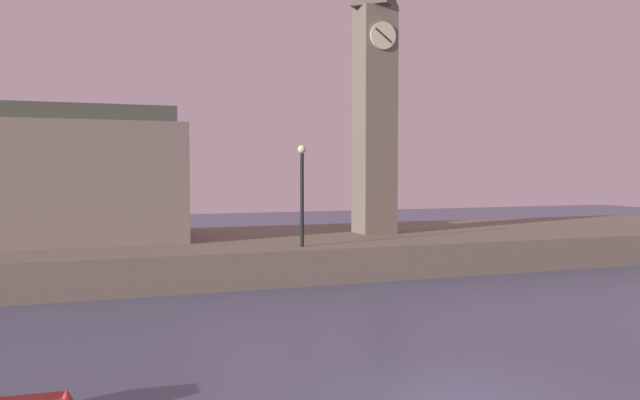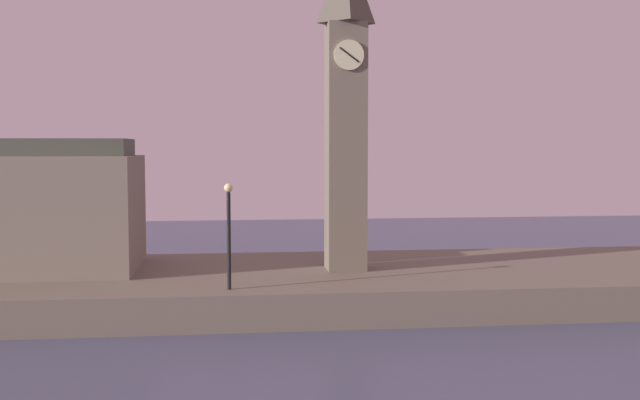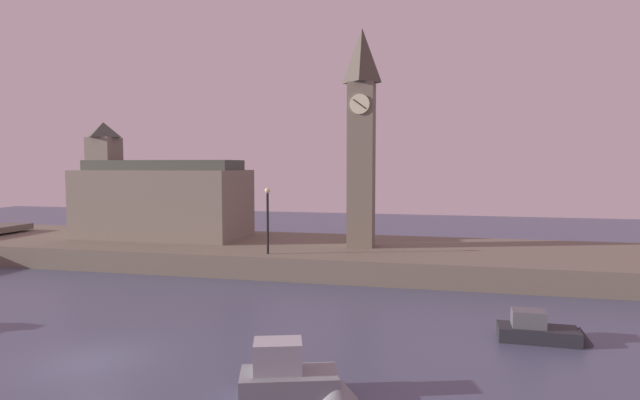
{
  "view_description": "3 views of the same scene",
  "coord_description": "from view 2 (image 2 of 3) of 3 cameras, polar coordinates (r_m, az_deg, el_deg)",
  "views": [
    {
      "loc": [
        -7.37,
        -11.44,
        4.8
      ],
      "look_at": [
        3.39,
        17.66,
        3.37
      ],
      "focal_mm": 37.32,
      "sensor_mm": 36.0,
      "label": 1
    },
    {
      "loc": [
        1.81,
        -15.14,
        7.31
      ],
      "look_at": [
        5.73,
        17.67,
        4.97
      ],
      "focal_mm": 42.13,
      "sensor_mm": 36.0,
      "label": 2
    },
    {
      "loc": [
        12.49,
        -16.36,
        7.34
      ],
      "look_at": [
        5.54,
        14.01,
        5.19
      ],
      "focal_mm": 28.84,
      "sensor_mm": 36.0,
      "label": 3
    }
  ],
  "objects": [
    {
      "name": "streetlamp",
      "position": [
        30.67,
        -6.95,
        -1.85
      ],
      "size": [
        0.36,
        0.36,
        4.34
      ],
      "color": "black",
      "rests_on": "far_embankment"
    },
    {
      "name": "clock_tower",
      "position": [
        35.49,
        1.97,
        7.55
      ],
      "size": [
        1.99,
        2.05,
        15.36
      ],
      "color": "#6B6051",
      "rests_on": "far_embankment"
    },
    {
      "name": "far_embankment",
      "position": [
        35.79,
        -9.67,
        -6.56
      ],
      "size": [
        70.0,
        12.0,
        1.5
      ],
      "primitive_type": "cube",
      "color": "#6B6051",
      "rests_on": "ground"
    }
  ]
}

